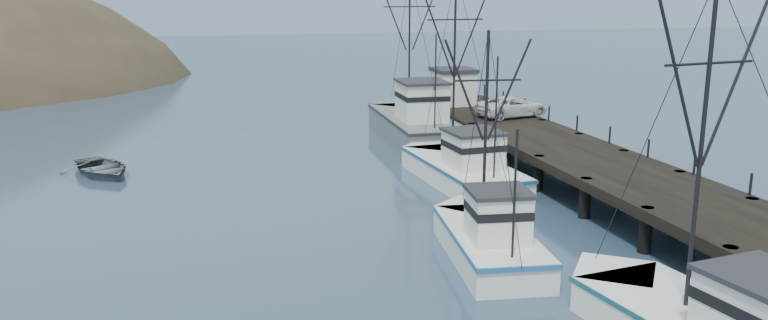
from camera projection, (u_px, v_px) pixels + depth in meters
pier at (582, 158)px, 41.40m from camera, size 6.00×44.00×2.00m
distant_ridge at (252, 30)px, 185.55m from camera, size 360.00×40.00×26.00m
distant_ridge_far at (45, 29)px, 187.05m from camera, size 180.00×25.00×18.00m
trawler_mid at (488, 239)px, 30.97m from camera, size 4.18×9.56×9.66m
trawler_far at (460, 167)px, 42.97m from camera, size 4.54×11.98×12.13m
work_vessel at (414, 123)px, 54.27m from camera, size 4.78×14.66×12.41m
pier_shed at (453, 86)px, 57.67m from camera, size 3.00×3.20×2.80m
pickup_truck at (512, 106)px, 52.41m from camera, size 5.62×3.44×1.46m
motorboat at (102, 175)px, 44.66m from camera, size 5.83×6.59×1.13m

